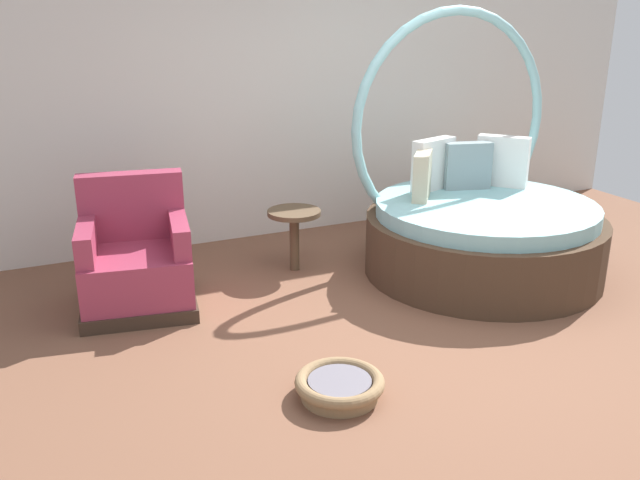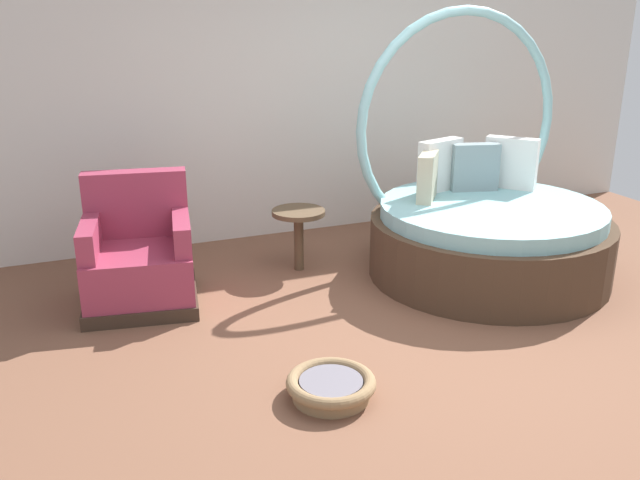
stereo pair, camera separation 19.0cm
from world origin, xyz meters
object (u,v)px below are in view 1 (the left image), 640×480
Objects in this scene: round_daybed at (479,223)px; red_armchair at (136,262)px; side_table at (294,221)px; pet_basket at (340,386)px.

round_daybed reaches higher than red_armchair.
red_armchair reaches higher than side_table.
side_table is (1.32, 0.17, 0.10)m from red_armchair.
red_armchair is at bearing -172.63° from side_table.
pet_basket is at bearing -65.71° from red_armchair.
red_armchair is at bearing 114.29° from pet_basket.
red_armchair is 1.81× the size of side_table.
red_armchair is 1.94m from pet_basket.
round_daybed is at bearing 34.28° from pet_basket.
round_daybed is 4.14× the size of pet_basket.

